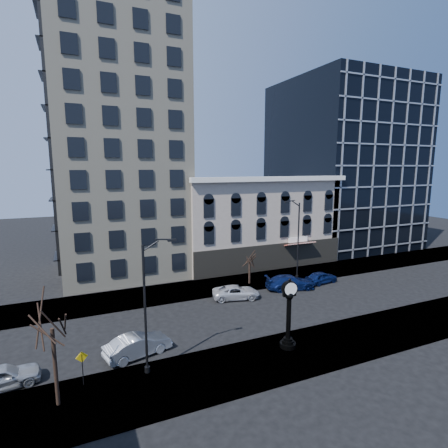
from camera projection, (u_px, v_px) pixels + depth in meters
name	position (u px, v px, depth m)	size (l,w,h in m)	color
ground	(221.00, 317.00, 32.20)	(160.00, 160.00, 0.00)	black
sidewalk_far	(194.00, 289.00, 39.43)	(160.00, 6.00, 0.12)	gray
sidewalk_near	(265.00, 360.00, 24.94)	(160.00, 6.00, 0.12)	gray
cream_tower	(118.00, 122.00, 43.78)	(15.90, 15.40, 42.50)	beige
victorian_row	(255.00, 221.00, 50.33)	(22.60, 11.19, 12.50)	#B1A192
glass_office	(342.00, 165.00, 61.42)	(20.00, 20.15, 28.00)	black
street_clock	(289.00, 316.00, 26.27)	(1.24, 1.24, 5.45)	black
street_lamp_near	(154.00, 271.00, 22.52)	(2.39, 0.37, 9.23)	black
street_lamp_far	(294.00, 219.00, 41.39)	(2.57, 0.54, 9.93)	black
bare_tree_near	(51.00, 311.00, 19.29)	(4.39, 4.39, 7.54)	black
bare_tree_far	(250.00, 257.00, 40.76)	(2.50, 2.50, 4.30)	black
warning_sign	(82.00, 362.00, 21.79)	(0.72, 0.20, 2.25)	black
car_near_a	(1.00, 377.00, 21.70)	(1.80, 4.49, 1.53)	#A5A8AD
car_near_b	(138.00, 345.00, 25.56)	(1.70, 4.87, 1.60)	#A5A8AD
car_far_a	(236.00, 292.00, 36.69)	(2.29, 4.97, 1.38)	silver
car_far_b	(290.00, 282.00, 39.51)	(2.26, 5.55, 1.61)	#0C194C
car_far_c	(321.00, 277.00, 41.55)	(1.68, 4.18, 1.42)	#0C194C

